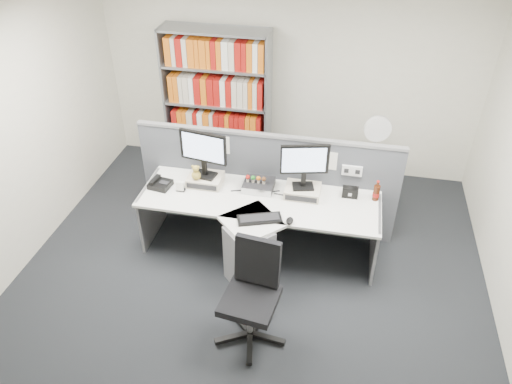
% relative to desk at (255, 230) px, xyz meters
% --- Properties ---
extents(ground, '(5.50, 5.50, 0.00)m').
position_rel_desk_xyz_m(ground, '(0.00, -0.60, -0.46)').
color(ground, '#23262A').
rests_on(ground, ground).
extents(room_shell, '(5.04, 5.54, 2.72)m').
position_rel_desk_xyz_m(room_shell, '(0.00, -0.60, 1.33)').
color(room_shell, silver).
rests_on(room_shell, ground).
extents(partition, '(3.00, 0.08, 1.27)m').
position_rel_desk_xyz_m(partition, '(0.00, 0.65, 0.19)').
color(partition, '#50535A').
rests_on(partition, ground).
extents(desk, '(2.60, 1.20, 0.72)m').
position_rel_desk_xyz_m(desk, '(0.00, 0.00, 0.00)').
color(desk, white).
rests_on(desk, ground).
extents(monitor_riser_left, '(0.38, 0.31, 0.10)m').
position_rel_desk_xyz_m(monitor_riser_left, '(-0.65, 0.38, 0.31)').
color(monitor_riser_left, beige).
rests_on(monitor_riser_left, desk).
extents(monitor_riser_right, '(0.38, 0.31, 0.10)m').
position_rel_desk_xyz_m(monitor_riser_right, '(0.45, 0.38, 0.31)').
color(monitor_riser_right, beige).
rests_on(monitor_riser_right, desk).
extents(monitor_left, '(0.54, 0.21, 0.55)m').
position_rel_desk_xyz_m(monitor_left, '(-0.65, 0.38, 0.69)').
color(monitor_left, black).
rests_on(monitor_left, monitor_riser_left).
extents(monitor_right, '(0.50, 0.21, 0.52)m').
position_rel_desk_xyz_m(monitor_right, '(0.45, 0.38, 0.67)').
color(monitor_right, black).
rests_on(monitor_right, monitor_riser_right).
extents(desktop_pc, '(0.33, 0.29, 0.09)m').
position_rel_desk_xyz_m(desktop_pc, '(-0.04, 0.40, 0.31)').
color(desktop_pc, black).
rests_on(desktop_pc, desk).
extents(figurines, '(0.23, 0.05, 0.09)m').
position_rel_desk_xyz_m(figurines, '(-0.07, 0.39, 0.40)').
color(figurines, beige).
rests_on(figurines, desktop_pc).
extents(keyboard, '(0.48, 0.31, 0.03)m').
position_rel_desk_xyz_m(keyboard, '(0.08, -0.14, 0.28)').
color(keyboard, black).
rests_on(keyboard, desk).
extents(mouse, '(0.07, 0.12, 0.04)m').
position_rel_desk_xyz_m(mouse, '(0.38, -0.12, 0.29)').
color(mouse, black).
rests_on(mouse, desk).
extents(desk_phone, '(0.25, 0.24, 0.10)m').
position_rel_desk_xyz_m(desk_phone, '(-1.13, 0.21, 0.30)').
color(desk_phone, black).
rests_on(desk_phone, desk).
extents(desk_calendar, '(0.10, 0.07, 0.12)m').
position_rel_desk_xyz_m(desk_calendar, '(-0.88, 0.19, 0.31)').
color(desk_calendar, black).
rests_on(desk_calendar, desk).
extents(plush_toy, '(0.10, 0.10, 0.18)m').
position_rel_desk_xyz_m(plush_toy, '(-0.72, 0.30, 0.44)').
color(plush_toy, '#A68F37').
rests_on(plush_toy, monitor_riser_left).
extents(speaker, '(0.17, 0.09, 0.11)m').
position_rel_desk_xyz_m(speaker, '(0.96, 0.46, 0.32)').
color(speaker, black).
rests_on(speaker, desk).
extents(cola_bottle, '(0.07, 0.07, 0.24)m').
position_rel_desk_xyz_m(cola_bottle, '(1.23, 0.45, 0.35)').
color(cola_bottle, '#3F190A').
rests_on(cola_bottle, desk).
extents(shelving_unit, '(1.41, 0.40, 2.00)m').
position_rel_desk_xyz_m(shelving_unit, '(-0.90, 1.85, 0.52)').
color(shelving_unit, gray).
rests_on(shelving_unit, ground).
extents(filing_cabinet, '(0.45, 0.61, 0.70)m').
position_rel_desk_xyz_m(filing_cabinet, '(1.20, 1.40, -0.11)').
color(filing_cabinet, gray).
rests_on(filing_cabinet, ground).
extents(desk_fan, '(0.33, 0.19, 0.55)m').
position_rel_desk_xyz_m(desk_fan, '(1.20, 1.40, 0.59)').
color(desk_fan, white).
rests_on(desk_fan, filing_cabinet).
extents(office_chair, '(0.66, 0.67, 1.01)m').
position_rel_desk_xyz_m(office_chair, '(0.18, -0.95, 0.09)').
color(office_chair, silver).
rests_on(office_chair, ground).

